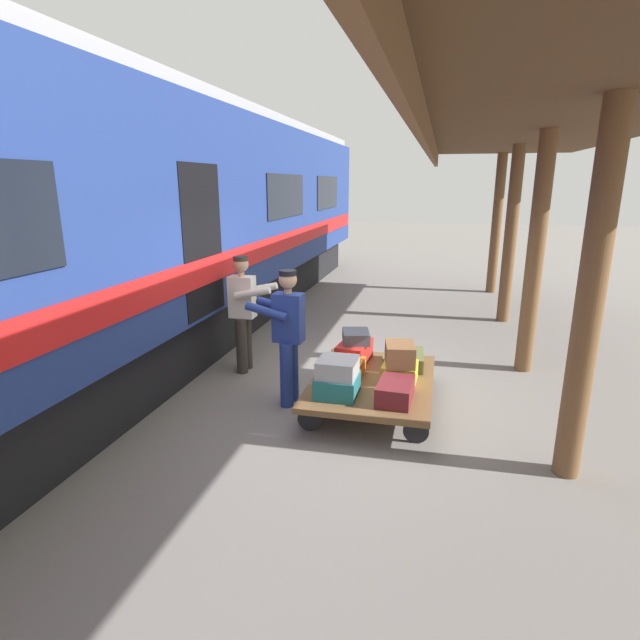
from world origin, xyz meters
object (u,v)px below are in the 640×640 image
(suitcase_yellow_case, at_px, (400,373))
(suitcase_gray_aluminum, at_px, (338,368))
(suitcase_slate_roller, at_px, (356,337))
(suitcase_brown_leather, at_px, (400,354))
(luggage_cart, at_px, (372,382))
(suitcase_red_plastic, at_px, (354,352))
(suitcase_orange_carryall, at_px, (346,369))
(suitcase_maroon_trunk, at_px, (395,391))
(porter_in_overalls, at_px, (287,333))
(porter_by_door, at_px, (244,310))
(train_car, at_px, (104,231))
(suitcase_teal_softside, at_px, (337,385))
(suitcase_olive_duffel, at_px, (403,359))

(suitcase_yellow_case, bearing_deg, suitcase_gray_aluminum, 41.48)
(suitcase_gray_aluminum, height_order, suitcase_slate_roller, suitcase_gray_aluminum)
(suitcase_slate_roller, xyz_separation_m, suitcase_brown_leather, (-0.64, 0.63, 0.01))
(suitcase_brown_leather, bearing_deg, suitcase_gray_aluminum, 40.70)
(luggage_cart, xyz_separation_m, suitcase_red_plastic, (0.33, -0.57, 0.18))
(suitcase_yellow_case, height_order, suitcase_brown_leather, suitcase_brown_leather)
(suitcase_yellow_case, relative_size, suitcase_orange_carryall, 0.81)
(luggage_cart, bearing_deg, suitcase_slate_roller, -62.24)
(suitcase_maroon_trunk, height_order, suitcase_orange_carryall, suitcase_maroon_trunk)
(suitcase_red_plastic, xyz_separation_m, suitcase_brown_leather, (-0.66, 0.60, 0.23))
(suitcase_slate_roller, height_order, porter_in_overalls, porter_in_overalls)
(porter_by_door, bearing_deg, suitcase_slate_roller, 174.47)
(suitcase_slate_roller, distance_m, porter_in_overalls, 1.09)
(porter_by_door, bearing_deg, suitcase_orange_carryall, 155.16)
(train_car, height_order, luggage_cart, train_car)
(luggage_cart, distance_m, suitcase_maroon_trunk, 0.68)
(suitcase_teal_softside, distance_m, porter_by_door, 2.18)
(suitcase_red_plastic, xyz_separation_m, suitcase_yellow_case, (-0.66, 0.57, -0.02))
(suitcase_gray_aluminum, bearing_deg, porter_by_door, -39.08)
(train_car, xyz_separation_m, suitcase_gray_aluminum, (-3.52, 0.92, -1.38))
(suitcase_teal_softside, height_order, suitcase_brown_leather, suitcase_brown_leather)
(suitcase_brown_leather, xyz_separation_m, porter_in_overalls, (1.37, 0.16, 0.22))
(suitcase_olive_duffel, distance_m, porter_by_door, 2.38)
(suitcase_teal_softside, relative_size, porter_by_door, 0.29)
(train_car, distance_m, suitcase_gray_aluminum, 3.89)
(luggage_cart, relative_size, suitcase_orange_carryall, 3.77)
(suitcase_teal_softside, bearing_deg, suitcase_olive_duffel, -120.01)
(luggage_cart, bearing_deg, suitcase_olive_duffel, -120.01)
(train_car, bearing_deg, suitcase_brown_leather, 175.12)
(suitcase_maroon_trunk, height_order, porter_in_overalls, porter_in_overalls)
(suitcase_red_plastic, xyz_separation_m, suitcase_orange_carryall, (-0.00, 0.57, -0.04))
(suitcase_olive_duffel, relative_size, suitcase_teal_softside, 1.25)
(suitcase_red_plastic, height_order, suitcase_gray_aluminum, suitcase_gray_aluminum)
(suitcase_teal_softside, distance_m, suitcase_orange_carryall, 0.57)
(suitcase_olive_duffel, height_order, suitcase_maroon_trunk, suitcase_maroon_trunk)
(luggage_cart, bearing_deg, suitcase_yellow_case, -180.00)
(suitcase_olive_duffel, relative_size, suitcase_yellow_case, 1.39)
(suitcase_gray_aluminum, distance_m, porter_in_overalls, 0.86)
(suitcase_maroon_trunk, relative_size, suitcase_orange_carryall, 1.05)
(suitcase_yellow_case, height_order, suitcase_teal_softside, same)
(suitcase_gray_aluminum, distance_m, porter_by_door, 2.16)
(suitcase_gray_aluminum, bearing_deg, suitcase_maroon_trunk, -179.22)
(luggage_cart, height_order, suitcase_teal_softside, suitcase_teal_softside)
(suitcase_olive_duffel, relative_size, suitcase_slate_roller, 1.42)
(suitcase_olive_duffel, bearing_deg, suitcase_brown_leather, 89.32)
(suitcase_olive_duffel, xyz_separation_m, suitcase_orange_carryall, (0.66, 0.57, 0.00))
(suitcase_orange_carryall, bearing_deg, suitcase_maroon_trunk, 139.12)
(suitcase_orange_carryall, height_order, suitcase_brown_leather, suitcase_brown_leather)
(suitcase_maroon_trunk, distance_m, suitcase_teal_softside, 0.66)
(train_car, distance_m, luggage_cart, 4.25)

